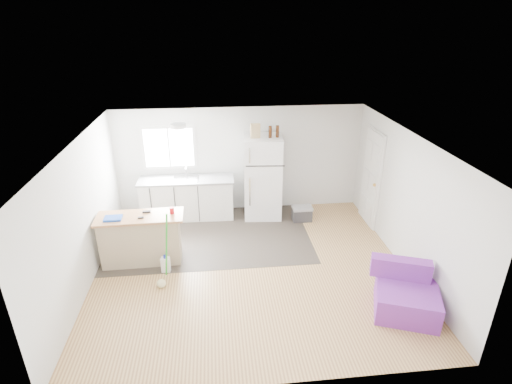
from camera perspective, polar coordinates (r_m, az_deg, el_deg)
room at (r=6.74m, az=-0.77°, el=-2.45°), size 5.51×5.01×2.41m
vinyl_zone at (r=8.39m, az=-6.52°, el=-6.22°), size 4.05×2.50×0.00m
window at (r=8.95m, az=-12.32°, el=6.22°), size 1.18×0.06×0.98m
interior_door at (r=8.83m, az=16.12°, el=1.89°), size 0.11×0.92×2.10m
ceiling_fixture at (r=7.47m, az=-11.05°, el=9.29°), size 0.30×0.30×0.07m
kitchen_cabinets at (r=9.02m, az=-9.76°, el=-0.80°), size 2.09×0.69×1.21m
peninsula at (r=7.59m, az=-16.10°, el=-6.42°), size 1.54×0.61×0.94m
refrigerator at (r=8.81m, az=0.98°, el=2.12°), size 0.87×0.83×1.84m
cooler at (r=8.92m, az=6.58°, el=-3.05°), size 0.44×0.30×0.33m
purple_seat at (r=6.71m, az=20.56°, el=-13.65°), size 1.15×1.14×0.75m
cleaner_jug at (r=7.37m, az=-12.78°, el=-10.05°), size 0.16×0.12×0.34m
mop at (r=6.99m, az=-13.19°, el=-11.35°), size 0.30×0.37×1.39m
red_cup at (r=7.29m, az=-11.93°, el=-2.60°), size 0.10×0.10×0.12m
blue_tray at (r=7.39m, az=-19.76°, el=-3.55°), size 0.30×0.22×0.04m
tool_a at (r=7.45m, az=-15.37°, el=-2.74°), size 0.14×0.06×0.03m
tool_b at (r=7.28m, az=-16.15°, el=-3.54°), size 0.10×0.05×0.03m
cardboard_box at (r=8.40m, az=-0.10°, el=8.72°), size 0.21×0.11×0.30m
bottle_left at (r=8.42m, az=2.04°, el=8.57°), size 0.08×0.08×0.25m
bottle_right at (r=8.46m, az=3.07°, el=8.64°), size 0.07×0.07×0.25m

